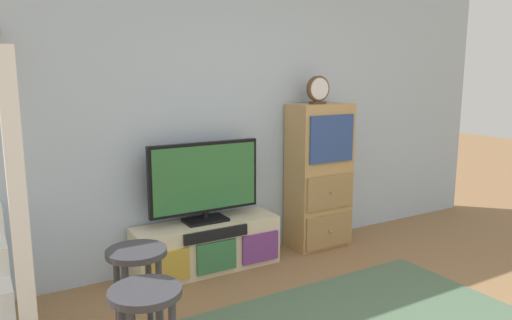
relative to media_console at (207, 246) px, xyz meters
name	(u,v)px	position (x,y,z in m)	size (l,w,h in m)	color
back_wall	(223,109)	(0.30, 0.27, 1.14)	(6.40, 0.12, 2.70)	#A8BCD1
media_console	(207,246)	(0.00, 0.00, 0.00)	(1.25, 0.38, 0.43)	beige
television	(205,180)	(0.00, 0.02, 0.57)	(0.97, 0.22, 0.68)	black
side_cabinet	(319,176)	(1.19, 0.01, 0.48)	(0.58, 0.38, 1.38)	tan
desk_clock	(318,90)	(1.14, 0.00, 1.30)	(0.23, 0.08, 0.26)	#4C3823
bar_stool_far	(138,278)	(-0.89, -1.01, 0.30)	(0.34, 0.34, 0.69)	#333338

